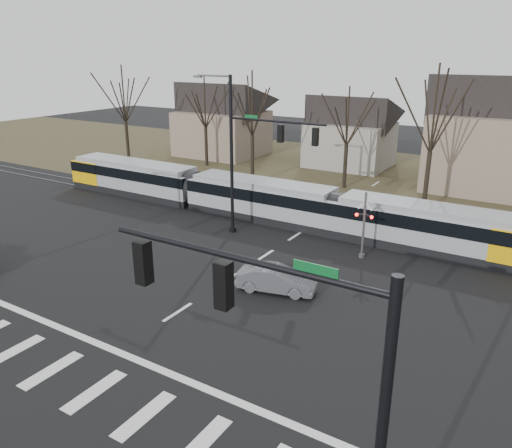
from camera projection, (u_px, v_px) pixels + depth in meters
The scene contains 15 objects.
ground at pixel (148, 332), 21.69m from camera, with size 140.00×140.00×0.00m, color black.
grass_verge at pixel (382, 179), 47.44m from camera, with size 140.00×28.00×0.01m, color #38331E.
crosswalk at pixel (72, 380), 18.47m from camera, with size 27.00×2.60×0.01m.
stop_line at pixel (117, 351), 20.24m from camera, with size 28.00×0.35×0.01m, color silver.
lane_dashes at pixel (309, 227), 34.56m from camera, with size 0.18×30.00×0.01m.
rail_pair at pixel (308, 228), 34.40m from camera, with size 90.00×1.52×0.06m.
tram at pixel (260, 198), 36.01m from camera, with size 37.23×2.76×2.82m.
sedan at pixel (276, 279), 25.15m from camera, with size 4.22×2.33×1.32m, color #5B5D63.
signal_pole_near_right at pixel (293, 381), 10.16m from camera, with size 6.72×0.44×8.00m.
signal_pole_far at pixel (253, 150), 31.07m from camera, with size 9.28×0.44×10.20m.
rail_crossing_signal at pixel (364, 227), 28.89m from camera, with size 1.08×0.36×4.00m.
tree_row at pixel (388, 137), 39.99m from camera, with size 59.20×7.20×10.00m.
house_a at pixel (222, 116), 57.49m from camera, with size 9.72×8.64×8.60m.
house_b at pixel (351, 128), 51.84m from camera, with size 8.64×7.56×7.65m.
house_c at pixel (495, 130), 42.08m from camera, with size 10.80×8.64×10.10m.
Camera 1 is at (13.94, -13.68, 11.53)m, focal length 35.00 mm.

